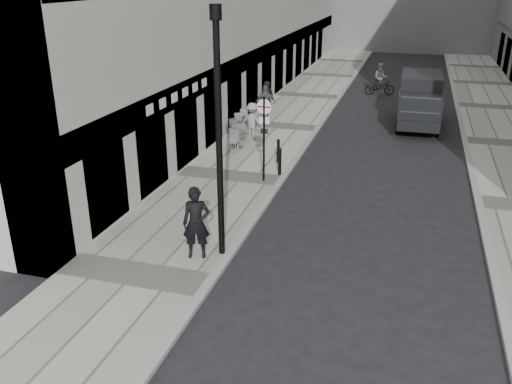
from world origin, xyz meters
TOP-DOWN VIEW (x-y plane):
  - ground at (0.00, 0.00)m, footprint 120.00×120.00m
  - sidewalk at (-2.00, 18.00)m, footprint 4.00×60.00m
  - far_sidewalk at (9.00, 18.00)m, footprint 4.00×60.00m
  - walking_man at (-0.77, 4.01)m, footprint 0.85×0.68m
  - sign_post at (-0.60, 10.16)m, footprint 0.55×0.09m
  - lamppost at (-0.20, 4.39)m, footprint 0.30×0.30m
  - bollard_near at (-0.18, 10.95)m, footprint 0.13×0.13m
  - bollard_far at (-0.60, 12.37)m, footprint 0.12×0.12m
  - panel_van at (4.80, 20.48)m, footprint 2.09×5.45m
  - cyclist at (2.32, 27.60)m, footprint 1.98×1.02m
  - pedestrian_a at (-2.90, 18.76)m, footprint 1.16×0.68m
  - pedestrian_b at (-2.56, 15.20)m, footprint 1.20×0.79m
  - pedestrian_c at (-3.60, 21.59)m, footprint 0.81×0.58m
  - cafe_table_near at (-2.80, 13.75)m, footprint 0.78×1.77m
  - cafe_table_mid at (-3.60, 16.76)m, footprint 0.71×1.61m
  - cafe_table_far at (-3.60, 15.89)m, footprint 0.65×1.48m

SIDE VIEW (x-z plane):
  - ground at x=0.00m, z-range 0.00..0.00m
  - sidewalk at x=-2.00m, z-range 0.00..0.12m
  - far_sidewalk at x=9.00m, z-range 0.00..0.12m
  - cafe_table_far at x=-3.60m, z-range 0.13..0.97m
  - bollard_far at x=-0.60m, z-range 0.12..1.04m
  - cafe_table_mid at x=-3.60m, z-range 0.13..1.04m
  - bollard_near at x=-0.18m, z-range 0.12..1.12m
  - cafe_table_near at x=-2.80m, z-range 0.13..1.13m
  - cyclist at x=2.32m, z-range -0.22..1.81m
  - pedestrian_c at x=-3.60m, z-range 0.12..1.66m
  - pedestrian_b at x=-2.56m, z-range 0.12..1.85m
  - pedestrian_a at x=-2.90m, z-range 0.12..1.98m
  - walking_man at x=-0.77m, z-range 0.12..2.15m
  - panel_van at x=4.80m, z-range 0.16..2.71m
  - sign_post at x=-0.60m, z-range 0.57..3.75m
  - lamppost at x=-0.20m, z-range 0.49..7.07m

